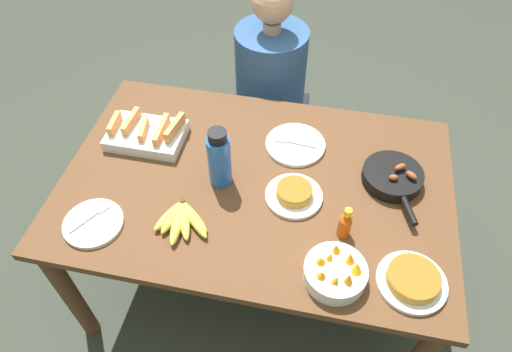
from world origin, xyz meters
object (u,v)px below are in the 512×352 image
object	(u,v)px
hot_sauce_bottle	(345,224)
melon_tray	(147,134)
banana_bunch	(182,219)
empty_plate_far_left	(93,223)
empty_plate_near_front	(295,145)
person_figure	(270,107)
water_bottle	(219,159)
frittata_plate_center	(294,194)
fruit_bowl_mango	(335,272)
skillet	(393,177)
frittata_plate_side	(412,280)

from	to	relation	value
hot_sauce_bottle	melon_tray	bearing A→B (deg)	159.90
banana_bunch	empty_plate_far_left	bearing A→B (deg)	-165.87
empty_plate_near_front	person_figure	world-z (taller)	person_figure
melon_tray	water_bottle	xyz separation A→B (m)	(0.36, -0.15, 0.09)
frittata_plate_center	fruit_bowl_mango	xyz separation A→B (m)	(0.18, -0.30, 0.01)
water_bottle	frittata_plate_center	bearing A→B (deg)	-5.48
skillet	fruit_bowl_mango	xyz separation A→B (m)	(-0.18, -0.46, 0.01)
hot_sauce_bottle	water_bottle	bearing A→B (deg)	162.37
empty_plate_far_left	hot_sauce_bottle	distance (m)	0.89
frittata_plate_side	empty_plate_near_front	size ratio (longest dim) A/B	0.92
melon_tray	water_bottle	distance (m)	0.40
melon_tray	person_figure	world-z (taller)	person_figure
fruit_bowl_mango	skillet	bearing A→B (deg)	68.68
melon_tray	frittata_plate_side	size ratio (longest dim) A/B	1.36
frittata_plate_center	hot_sauce_bottle	bearing A→B (deg)	-32.97
banana_bunch	melon_tray	xyz separation A→B (m)	(-0.27, 0.37, 0.01)
frittata_plate_side	water_bottle	size ratio (longest dim) A/B	0.89
hot_sauce_bottle	empty_plate_far_left	bearing A→B (deg)	-170.76
hot_sauce_bottle	person_figure	xyz separation A→B (m)	(-0.43, 0.92, -0.32)
fruit_bowl_mango	frittata_plate_center	bearing A→B (deg)	120.63
empty_plate_far_left	frittata_plate_center	bearing A→B (deg)	21.44
banana_bunch	empty_plate_near_front	distance (m)	0.58
melon_tray	person_figure	xyz separation A→B (m)	(0.41, 0.61, -0.29)
skillet	fruit_bowl_mango	bearing A→B (deg)	-40.94
frittata_plate_side	skillet	bearing A→B (deg)	98.96
frittata_plate_side	person_figure	bearing A→B (deg)	121.76
hot_sauce_bottle	frittata_plate_side	bearing A→B (deg)	-32.63
melon_tray	frittata_plate_center	xyz separation A→B (m)	(0.65, -0.18, -0.01)
person_figure	empty_plate_far_left	bearing A→B (deg)	-112.90
banana_bunch	frittata_plate_center	bearing A→B (deg)	26.92
empty_plate_far_left	hot_sauce_bottle	xyz separation A→B (m)	(0.88, 0.14, 0.05)
banana_bunch	water_bottle	world-z (taller)	water_bottle
skillet	melon_tray	bearing A→B (deg)	-111.20
hot_sauce_bottle	skillet	bearing A→B (deg)	59.43
frittata_plate_side	empty_plate_near_front	world-z (taller)	frittata_plate_side
frittata_plate_side	melon_tray	bearing A→B (deg)	156.95
frittata_plate_side	water_bottle	xyz separation A→B (m)	(-0.72, 0.30, 0.10)
frittata_plate_side	frittata_plate_center	bearing A→B (deg)	147.21
banana_bunch	frittata_plate_side	xyz separation A→B (m)	(0.80, -0.08, 0.00)
banana_bunch	hot_sauce_bottle	distance (m)	0.58
skillet	fruit_bowl_mango	size ratio (longest dim) A/B	1.65
banana_bunch	water_bottle	size ratio (longest dim) A/B	0.85
fruit_bowl_mango	water_bottle	xyz separation A→B (m)	(-0.47, 0.33, 0.09)
frittata_plate_side	hot_sauce_bottle	xyz separation A→B (m)	(-0.23, 0.15, 0.04)
frittata_plate_center	fruit_bowl_mango	size ratio (longest dim) A/B	1.05
skillet	frittata_plate_center	size ratio (longest dim) A/B	1.58
person_figure	frittata_plate_side	bearing A→B (deg)	-58.24
melon_tray	empty_plate_far_left	xyz separation A→B (m)	(-0.04, -0.45, -0.02)
banana_bunch	empty_plate_near_front	bearing A→B (deg)	53.53
skillet	hot_sauce_bottle	xyz separation A→B (m)	(-0.17, -0.28, 0.03)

